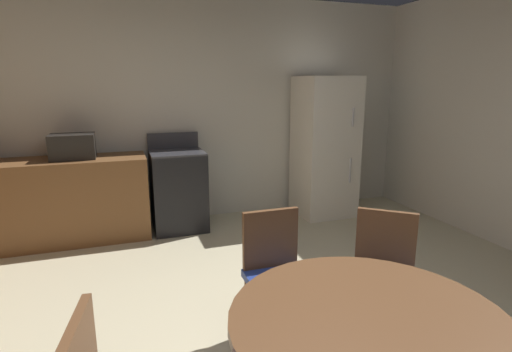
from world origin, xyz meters
TOP-DOWN VIEW (x-y plane):
  - wall_back at (0.00, 2.95)m, footprint 5.98×0.12m
  - kitchen_counter at (-1.66, 2.55)m, footprint 2.06×0.60m
  - oven_range at (-0.28, 2.55)m, footprint 0.60×0.60m
  - refrigerator at (1.58, 2.50)m, footprint 0.68×0.68m
  - microwave at (-1.36, 2.55)m, footprint 0.44×0.32m
  - dining_table at (0.01, -0.78)m, footprint 1.14×1.14m
  - chair_north at (0.01, 0.21)m, footprint 0.40×0.40m
  - chair_northeast at (0.65, -0.02)m, footprint 0.56×0.56m

SIDE VIEW (x-z plane):
  - kitchen_counter at x=-1.66m, z-range 0.00..0.90m
  - oven_range at x=-0.28m, z-range -0.08..1.02m
  - chair_north at x=0.01m, z-range 0.07..0.94m
  - chair_northeast at x=0.65m, z-range 0.07..0.94m
  - dining_table at x=0.01m, z-range 0.22..0.98m
  - refrigerator at x=1.58m, z-range 0.00..1.76m
  - microwave at x=-1.36m, z-range 0.90..1.16m
  - wall_back at x=0.00m, z-range 0.00..2.70m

